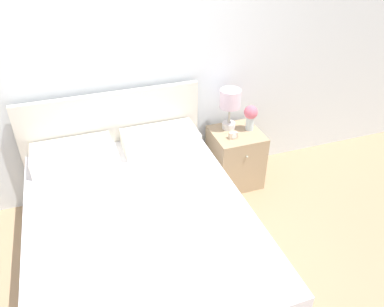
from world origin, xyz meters
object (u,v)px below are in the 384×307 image
object	(u,v)px
bed	(139,232)
table_lamp	(230,102)
nightstand	(235,157)
alarm_clock	(233,135)
flower_vase	(251,115)

from	to	relation	value
bed	table_lamp	distance (m)	1.48
nightstand	alarm_clock	bearing A→B (deg)	-133.93
table_lamp	alarm_clock	xyz separation A→B (m)	(-0.04, -0.19, -0.25)
flower_vase	alarm_clock	bearing A→B (deg)	-155.39
table_lamp	flower_vase	xyz separation A→B (m)	(0.18, -0.09, -0.13)
bed	table_lamp	size ratio (longest dim) A/B	5.13
bed	table_lamp	bearing A→B (deg)	37.06
table_lamp	alarm_clock	distance (m)	0.32
nightstand	alarm_clock	distance (m)	0.34
nightstand	table_lamp	world-z (taller)	table_lamp
bed	nightstand	bearing A→B (deg)	32.27
bed	alarm_clock	distance (m)	1.27
bed	alarm_clock	world-z (taller)	bed
nightstand	flower_vase	world-z (taller)	flower_vase
table_lamp	nightstand	bearing A→B (deg)	-69.24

